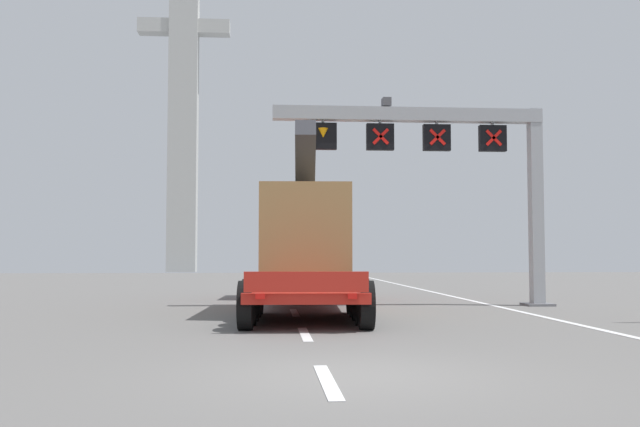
{
  "coord_description": "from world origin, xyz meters",
  "views": [
    {
      "loc": [
        -1.24,
        -9.89,
        1.68
      ],
      "look_at": [
        0.44,
        12.48,
        2.99
      ],
      "focal_mm": 39.68,
      "sensor_mm": 36.0,
      "label": 1
    }
  ],
  "objects": [
    {
      "name": "overhead_lane_gantry",
      "position": [
        4.67,
        12.93,
        5.17
      ],
      "size": [
        9.21,
        0.9,
        6.84
      ],
      "color": "#9EA0A5",
      "rests_on": "ground"
    },
    {
      "name": "heavy_haul_truck_red",
      "position": [
        -0.0,
        13.34,
        1.99
      ],
      "size": [
        3.62,
        14.16,
        5.3
      ],
      "color": "red",
      "rests_on": "ground"
    },
    {
      "name": "bridge_pylon_distant",
      "position": [
        -9.52,
        59.93,
        19.95
      ],
      "size": [
        9.0,
        2.0,
        39.11
      ],
      "color": "#B7B7B2",
      "rests_on": "ground"
    },
    {
      "name": "edge_line_right",
      "position": [
        6.2,
        12.0,
        0.01
      ],
      "size": [
        0.2,
        63.0,
        0.01
      ],
      "primitive_type": "cube",
      "color": "silver",
      "rests_on": "ground"
    },
    {
      "name": "lane_markings",
      "position": [
        -0.44,
        21.71,
        0.01
      ],
      "size": [
        0.2,
        58.01,
        0.01
      ],
      "color": "silver",
      "rests_on": "ground"
    },
    {
      "name": "ground",
      "position": [
        0.0,
        0.0,
        0.0
      ],
      "size": [
        112.0,
        112.0,
        0.0
      ],
      "primitive_type": "plane",
      "color": "slate"
    }
  ]
}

